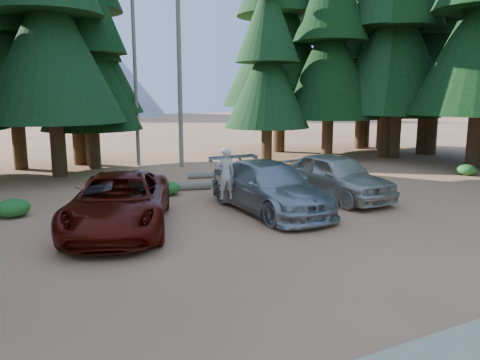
{
  "coord_description": "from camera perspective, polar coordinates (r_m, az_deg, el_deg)",
  "views": [
    {
      "loc": [
        -8.01,
        -9.73,
        4.01
      ],
      "look_at": [
        -1.24,
        3.45,
        1.25
      ],
      "focal_mm": 35.0,
      "sensor_mm": 36.0,
      "label": 1
    }
  ],
  "objects": [
    {
      "name": "ground",
      "position": [
        13.22,
        11.79,
        -7.33
      ],
      "size": [
        160.0,
        160.0,
        0.0
      ],
      "primitive_type": "plane",
      "color": "#A76947",
      "rests_on": "ground"
    },
    {
      "name": "forest_belt_north",
      "position": [
        26.3,
        -9.13,
        1.64
      ],
      "size": [
        36.0,
        7.0,
        22.0
      ],
      "primitive_type": null,
      "color": "black",
      "rests_on": "ground"
    },
    {
      "name": "snag_front",
      "position": [
        25.86,
        -7.43,
        14.88
      ],
      "size": [
        0.24,
        0.24,
        12.0
      ],
      "primitive_type": "cylinder",
      "color": "#73685C",
      "rests_on": "ground"
    },
    {
      "name": "snag_back",
      "position": [
        26.63,
        -12.65,
        12.43
      ],
      "size": [
        0.2,
        0.2,
        10.0
      ],
      "primitive_type": "cylinder",
      "color": "#73685C",
      "rests_on": "ground"
    },
    {
      "name": "mountain_peak",
      "position": [
        98.5,
        -24.77,
        14.67
      ],
      "size": [
        48.0,
        50.0,
        28.0
      ],
      "color": "gray",
      "rests_on": "ground"
    },
    {
      "name": "red_pickup",
      "position": [
        14.3,
        -14.51,
        -2.63
      ],
      "size": [
        4.68,
        6.56,
        1.66
      ],
      "primitive_type": "imported",
      "rotation": [
        0.0,
        0.0,
        -0.36
      ],
      "color": "#570E07",
      "rests_on": "ground"
    },
    {
      "name": "silver_minivan_center",
      "position": [
        16.06,
        3.57,
        -0.87
      ],
      "size": [
        2.4,
        5.78,
        1.67
      ],
      "primitive_type": "imported",
      "rotation": [
        0.0,
        0.0,
        0.01
      ],
      "color": "#9D9FA4",
      "rests_on": "ground"
    },
    {
      "name": "silver_minivan_right",
      "position": [
        18.33,
        11.54,
        0.46
      ],
      "size": [
        2.32,
        5.2,
        1.74
      ],
      "primitive_type": "imported",
      "rotation": [
        0.0,
        0.0,
        0.05
      ],
      "color": "#B9B4A5",
      "rests_on": "ground"
    },
    {
      "name": "frisbee_player",
      "position": [
        15.98,
        -1.75,
        0.78
      ],
      "size": [
        0.71,
        0.53,
        1.75
      ],
      "rotation": [
        0.0,
        0.0,
        2.95
      ],
      "color": "beige",
      "rests_on": "ground"
    },
    {
      "name": "log_left",
      "position": [
        18.36,
        -14.13,
        -1.91
      ],
      "size": [
        4.07,
        1.74,
        0.3
      ],
      "primitive_type": "cylinder",
      "rotation": [
        0.0,
        1.57,
        0.35
      ],
      "color": "#73685C",
      "rests_on": "ground"
    },
    {
      "name": "log_mid",
      "position": [
        19.67,
        -8.86,
        -0.89
      ],
      "size": [
        3.64,
        1.22,
        0.3
      ],
      "primitive_type": "cylinder",
      "rotation": [
        0.0,
        1.57,
        -0.26
      ],
      "color": "#73685C",
      "rests_on": "ground"
    },
    {
      "name": "log_right",
      "position": [
        22.62,
        -0.77,
        0.7
      ],
      "size": [
        4.35,
        1.52,
        0.28
      ],
      "primitive_type": "cylinder",
      "rotation": [
        0.0,
        1.57,
        -0.28
      ],
      "color": "#73685C",
      "rests_on": "ground"
    },
    {
      "name": "shrub_far_left",
      "position": [
        17.1,
        -25.96,
        -3.07
      ],
      "size": [
        1.08,
        1.08,
        0.59
      ],
      "primitive_type": "ellipsoid",
      "color": "#217027",
      "rests_on": "ground"
    },
    {
      "name": "shrub_left",
      "position": [
        20.7,
        -12.77,
        -0.28
      ],
      "size": [
        0.78,
        0.78,
        0.43
      ],
      "primitive_type": "ellipsoid",
      "color": "#217027",
      "rests_on": "ground"
    },
    {
      "name": "shrub_center_left",
      "position": [
        18.86,
        -8.84,
        -0.98
      ],
      "size": [
        1.01,
        1.01,
        0.56
      ],
      "primitive_type": "ellipsoid",
      "color": "#217027",
      "rests_on": "ground"
    },
    {
      "name": "shrub_center_right",
      "position": [
        21.65,
        1.89,
        0.56
      ],
      "size": [
        0.93,
        0.93,
        0.51
      ],
      "primitive_type": "ellipsoid",
      "color": "#217027",
      "rests_on": "ground"
    },
    {
      "name": "shrub_right",
      "position": [
        22.35,
        6.53,
        0.77
      ],
      "size": [
        0.87,
        0.87,
        0.48
      ],
      "primitive_type": "ellipsoid",
      "color": "#217027",
      "rests_on": "ground"
    },
    {
      "name": "shrub_far_right",
      "position": [
        21.15,
        8.42,
        0.48
      ],
      "size": [
        1.29,
        1.29,
        0.71
      ],
      "primitive_type": "ellipsoid",
      "color": "#217027",
      "rests_on": "ground"
    },
    {
      "name": "shrub_edge_east",
      "position": [
        25.8,
        25.91,
        1.14
      ],
      "size": [
        0.97,
        0.97,
        0.53
      ],
      "primitive_type": "ellipsoid",
      "color": "#217027",
      "rests_on": "ground"
    }
  ]
}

